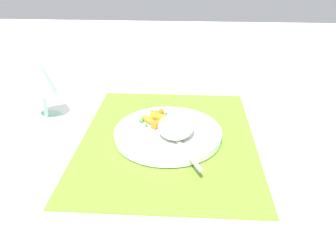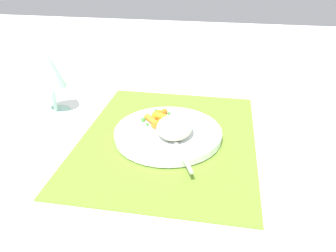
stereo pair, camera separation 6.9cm
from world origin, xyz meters
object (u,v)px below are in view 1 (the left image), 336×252
(carrot_portion, at_px, (156,119))
(fork, at_px, (174,137))
(rice_mound, at_px, (176,127))
(wine_glass, at_px, (39,76))
(plate, at_px, (168,133))

(carrot_portion, xyz_separation_m, fork, (-0.07, -0.04, -0.00))
(rice_mound, relative_size, wine_glass, 0.57)
(fork, relative_size, wine_glass, 1.21)
(carrot_portion, bearing_deg, fork, -147.72)
(wine_glass, bearing_deg, plate, -105.45)
(carrot_portion, height_order, fork, carrot_portion)
(plate, distance_m, wine_glass, 0.32)
(fork, distance_m, wine_glass, 0.35)
(plate, xyz_separation_m, wine_glass, (0.08, 0.30, 0.09))
(rice_mound, xyz_separation_m, fork, (-0.01, 0.00, -0.02))
(plate, bearing_deg, wine_glass, 74.55)
(fork, bearing_deg, wine_glass, 69.82)
(rice_mound, height_order, wine_glass, wine_glass)
(plate, xyz_separation_m, fork, (-0.03, -0.02, 0.01))
(carrot_portion, relative_size, wine_glass, 0.53)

